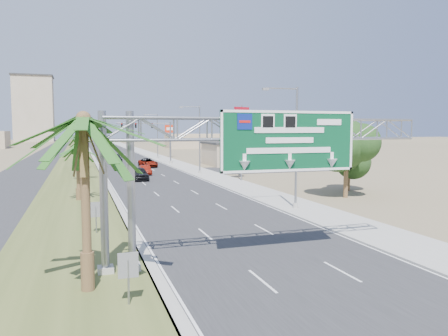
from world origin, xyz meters
TOP-DOWN VIEW (x-y plane):
  - road at (0.00, 110.00)m, footprint 12.00×300.00m
  - sidewalk_right at (8.50, 110.00)m, footprint 4.00×300.00m
  - median_grass at (-10.00, 110.00)m, footprint 7.00×300.00m
  - opposing_road at (-17.00, 110.00)m, footprint 8.00×300.00m
  - sign_gantry at (-1.06, 9.93)m, footprint 16.75×1.24m
  - palm_near at (-9.20, 8.00)m, footprint 5.70×5.70m
  - palm_row_b at (-9.50, 32.00)m, footprint 3.99×3.99m
  - palm_row_c at (-9.50, 48.00)m, footprint 3.99×3.99m
  - palm_row_d at (-9.50, 66.00)m, footprint 3.99×3.99m
  - palm_row_e at (-9.50, 85.00)m, footprint 3.99×3.99m
  - palm_row_f at (-9.50, 110.00)m, footprint 3.99×3.99m
  - streetlight_near at (7.30, 22.00)m, footprint 3.27×0.44m
  - streetlight_mid at (7.30, 52.00)m, footprint 3.27×0.44m
  - streetlight_far at (7.30, 88.00)m, footprint 3.27×0.44m
  - signal_mast at (5.17, 71.97)m, footprint 10.28×0.71m
  - store_building at (22.00, 66.00)m, footprint 18.00×10.00m
  - oak_near at (15.00, 26.00)m, footprint 4.50×4.50m
  - oak_far at (18.00, 30.00)m, footprint 3.50×3.50m
  - median_signback_a at (-7.80, 6.00)m, footprint 0.75×0.08m
  - median_signback_b at (-8.50, 18.00)m, footprint 0.75×0.08m
  - tower_distant at (-32.00, 250.00)m, footprint 20.00×16.00m
  - building_distant_right at (30.00, 140.00)m, footprint 20.00×12.00m
  - car_left_lane at (-2.00, 46.96)m, footprint 2.06×4.97m
  - car_mid_lane at (-0.31, 53.58)m, footprint 1.46×4.09m
  - car_right_lane at (2.00, 66.19)m, footprint 3.01×5.64m
  - car_far at (-2.48, 78.20)m, footprint 2.39×5.60m
  - pole_sign_red_near at (10.23, 41.84)m, footprint 2.31×1.26m
  - pole_sign_blue at (12.19, 47.53)m, footprint 2.00×0.88m
  - pole_sign_red_far at (10.59, 89.44)m, footprint 2.21×0.75m

SIDE VIEW (x-z plane):
  - road at x=0.00m, z-range 0.00..0.02m
  - opposing_road at x=-17.00m, z-range 0.00..0.02m
  - sidewalk_right at x=8.50m, z-range 0.00..0.10m
  - median_grass at x=-10.00m, z-range 0.00..0.12m
  - car_mid_lane at x=-0.31m, z-range 0.00..1.34m
  - car_right_lane at x=2.00m, z-range 0.00..1.51m
  - car_far at x=-2.48m, z-range 0.00..1.61m
  - car_left_lane at x=-2.00m, z-range 0.00..1.68m
  - median_signback_a at x=-7.80m, z-range 0.41..2.49m
  - median_signback_b at x=-8.50m, z-range 0.41..2.49m
  - store_building at x=22.00m, z-range 0.00..4.00m
  - building_distant_right at x=30.00m, z-range 0.00..5.00m
  - oak_far at x=18.00m, z-range 1.02..6.62m
  - palm_row_d at x=-9.50m, z-range 1.69..7.14m
  - oak_near at x=15.00m, z-range 1.13..7.93m
  - streetlight_near at x=7.30m, z-range -0.31..9.69m
  - streetlight_mid at x=7.30m, z-range -0.31..9.69m
  - streetlight_far at x=7.30m, z-range -0.31..9.69m
  - palm_row_f at x=-9.50m, z-range 1.83..7.58m
  - signal_mast at x=5.17m, z-range 0.85..8.85m
  - palm_row_b at x=-9.50m, z-range 1.93..7.87m
  - palm_row_e at x=-9.50m, z-range 2.02..8.16m
  - palm_row_c at x=-9.50m, z-range 2.29..9.04m
  - pole_sign_blue at x=12.19m, z-range 1.94..9.87m
  - sign_gantry at x=-1.06m, z-range 2.31..9.81m
  - pole_sign_red_far at x=10.59m, z-range 2.24..10.06m
  - palm_near at x=-9.20m, z-range 2.76..11.11m
  - pole_sign_red_near at x=10.23m, z-range 2.79..12.38m
  - tower_distant at x=-32.00m, z-range 0.00..35.00m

